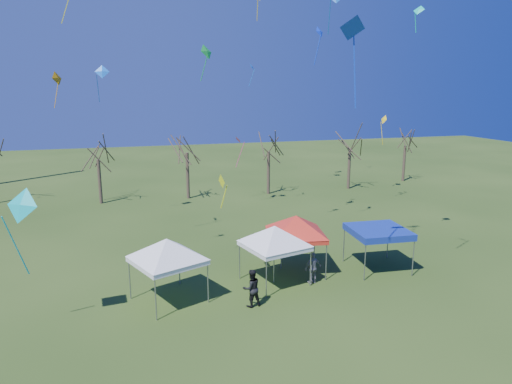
# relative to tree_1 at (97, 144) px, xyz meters

# --- Properties ---
(ground) EXTENTS (140.00, 140.00, 0.00)m
(ground) POSITION_rel_tree_1_xyz_m (10.77, -24.65, -5.79)
(ground) COLOR #284014
(ground) RESTS_ON ground
(tree_1) EXTENTS (3.42, 3.42, 7.54)m
(tree_1) POSITION_rel_tree_1_xyz_m (0.00, 0.00, 0.00)
(tree_1) COLOR #3D2D21
(tree_1) RESTS_ON ground
(tree_2) EXTENTS (3.71, 3.71, 8.18)m
(tree_2) POSITION_rel_tree_1_xyz_m (8.40, -0.27, 0.50)
(tree_2) COLOR #3D2D21
(tree_2) RESTS_ON ground
(tree_3) EXTENTS (3.59, 3.59, 7.91)m
(tree_3) POSITION_rel_tree_1_xyz_m (16.80, -0.60, 0.29)
(tree_3) COLOR #3D2D21
(tree_3) RESTS_ON ground
(tree_4) EXTENTS (3.58, 3.58, 7.89)m
(tree_4) POSITION_rel_tree_1_xyz_m (26.12, -0.65, 0.27)
(tree_4) COLOR #3D2D21
(tree_4) RESTS_ON ground
(tree_5) EXTENTS (3.39, 3.39, 7.46)m
(tree_5) POSITION_rel_tree_1_xyz_m (34.49, 1.42, -0.06)
(tree_5) COLOR #3D2D21
(tree_5) RESTS_ON ground
(tent_white_west) EXTENTS (4.12, 4.12, 3.92)m
(tent_white_west) POSITION_rel_tree_1_xyz_m (4.18, -22.94, -2.62)
(tent_white_west) COLOR gray
(tent_white_west) RESTS_ON ground
(tent_white_mid) EXTENTS (4.26, 4.26, 3.88)m
(tent_white_mid) POSITION_rel_tree_1_xyz_m (10.19, -22.26, -2.66)
(tent_white_mid) COLOR gray
(tent_white_mid) RESTS_ON ground
(tent_red) EXTENTS (4.50, 4.50, 4.04)m
(tent_red) POSITION_rel_tree_1_xyz_m (11.93, -21.05, -2.53)
(tent_red) COLOR gray
(tent_red) RESTS_ON ground
(tent_blue) EXTENTS (3.50, 3.50, 2.57)m
(tent_blue) POSITION_rel_tree_1_xyz_m (16.88, -22.08, -3.43)
(tent_blue) COLOR gray
(tent_blue) RESTS_ON ground
(person_grey) EXTENTS (1.17, 0.72, 1.86)m
(person_grey) POSITION_rel_tree_1_xyz_m (12.24, -23.00, -4.86)
(person_grey) COLOR slate
(person_grey) RESTS_ON ground
(person_dark) EXTENTS (1.06, 0.88, 1.97)m
(person_dark) POSITION_rel_tree_1_xyz_m (8.14, -24.73, -4.81)
(person_dark) COLOR black
(person_dark) RESTS_ON ground
(kite_25) EXTENTS (0.79, 0.87, 1.58)m
(kite_25) POSITION_rel_tree_1_xyz_m (19.78, -20.34, 9.58)
(kite_25) COLOR #0DC9AC
(kite_25) RESTS_ON ground
(kite_17) EXTENTS (0.96, 0.86, 2.64)m
(kite_17) POSITION_rel_tree_1_xyz_m (15.86, -14.82, 8.81)
(kite_17) COLOR #163DEE
(kite_17) RESTS_ON ground
(kite_22) EXTENTS (0.95, 1.01, 3.02)m
(kite_22) POSITION_rel_tree_1_xyz_m (13.20, -2.14, 0.11)
(kite_22) COLOR #F4367E
(kite_22) RESTS_ON ground
(kite_13) EXTENTS (1.13, 0.81, 2.83)m
(kite_13) POSITION_rel_tree_1_xyz_m (1.14, -7.20, 6.29)
(kite_13) COLOR blue
(kite_13) RESTS_ON ground
(kite_2) EXTENTS (1.07, 1.35, 3.28)m
(kite_2) POSITION_rel_tree_1_xyz_m (-2.95, 0.22, 5.94)
(kite_2) COLOR orange
(kite_2) RESTS_ON ground
(kite_5) EXTENTS (1.25, 0.87, 3.96)m
(kite_5) POSITION_rel_tree_1_xyz_m (12.16, -26.59, 7.54)
(kite_5) COLOR blue
(kite_5) RESTS_ON ground
(kite_14) EXTENTS (1.76, 1.55, 4.14)m
(kite_14) POSITION_rel_tree_1_xyz_m (-1.96, -24.58, 0.18)
(kite_14) COLOR #0BB0B2
(kite_14) RESTS_ON ground
(kite_11) EXTENTS (1.47, 1.41, 2.96)m
(kite_11) POSITION_rel_tree_1_xyz_m (9.28, -7.48, 7.94)
(kite_11) COLOR green
(kite_11) RESTS_ON ground
(kite_19) EXTENTS (0.76, 0.88, 1.99)m
(kite_19) POSITION_rel_tree_1_xyz_m (13.33, -6.68, 6.81)
(kite_19) COLOR blue
(kite_19) RESTS_ON ground
(kite_12) EXTENTS (0.44, 1.01, 3.14)m
(kite_12) POSITION_rel_tree_1_xyz_m (28.42, -3.32, 1.88)
(kite_12) COLOR yellow
(kite_12) RESTS_ON ground
(kite_1) EXTENTS (0.43, 0.81, 1.83)m
(kite_1) POSITION_rel_tree_1_xyz_m (7.31, -21.97, 0.17)
(kite_1) COLOR #CFDE17
(kite_1) RESTS_ON ground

